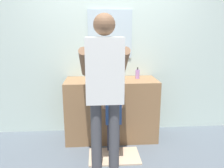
{
  "coord_description": "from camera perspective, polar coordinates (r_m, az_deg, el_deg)",
  "views": [
    {
      "loc": [
        -0.21,
        -2.75,
        1.56
      ],
      "look_at": [
        0.0,
        0.15,
        0.86
      ],
      "focal_mm": 35.31,
      "sensor_mm": 36.0,
      "label": 1
    }
  ],
  "objects": [
    {
      "name": "toothbrush_cup",
      "position": [
        3.07,
        -6.21,
        1.84
      ],
      "size": [
        0.07,
        0.07,
        0.21
      ],
      "color": "silver",
      "rests_on": "vanity_cabinet"
    },
    {
      "name": "adult_parent",
      "position": [
        2.38,
        -1.91,
        1.0
      ],
      "size": [
        0.54,
        0.57,
        1.74
      ],
      "color": "#47474C",
      "rests_on": "ground"
    },
    {
      "name": "bath_mat",
      "position": [
        2.95,
        0.59,
        -18.2
      ],
      "size": [
        0.64,
        0.4,
        0.02
      ],
      "primitive_type": "cube",
      "color": "#CCAD8E",
      "rests_on": "ground"
    },
    {
      "name": "back_wall",
      "position": [
        3.39,
        -0.58,
        9.94
      ],
      "size": [
        4.4,
        0.1,
        2.7
      ],
      "color": "silver",
      "rests_on": "ground"
    },
    {
      "name": "ground_plane",
      "position": [
        3.17,
        0.2,
        -15.99
      ],
      "size": [
        14.0,
        14.0,
        0.0
      ],
      "primitive_type": "plane",
      "color": "slate"
    },
    {
      "name": "vanity_cabinet",
      "position": [
        3.26,
        -0.19,
        -6.54
      ],
      "size": [
        1.31,
        0.54,
        0.89
      ],
      "primitive_type": "cube",
      "color": "olive",
      "rests_on": "ground"
    },
    {
      "name": "child_toddler",
      "position": [
        2.86,
        0.37,
        -7.82
      ],
      "size": [
        0.27,
        0.27,
        0.88
      ],
      "color": "#2D334C",
      "rests_on": "ground"
    },
    {
      "name": "faucet",
      "position": [
        3.31,
        -0.43,
        3.24
      ],
      "size": [
        0.18,
        0.14,
        0.18
      ],
      "color": "#B7BABF",
      "rests_on": "vanity_cabinet"
    },
    {
      "name": "sink_basin",
      "position": [
        3.1,
        -0.17,
        2.09
      ],
      "size": [
        0.36,
        0.36,
        0.11
      ],
      "color": "silver",
      "rests_on": "vanity_cabinet"
    },
    {
      "name": "soap_bottle",
      "position": [
        3.22,
        6.62,
        2.6
      ],
      "size": [
        0.06,
        0.06,
        0.17
      ],
      "color": "#B27FC6",
      "rests_on": "vanity_cabinet"
    }
  ]
}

